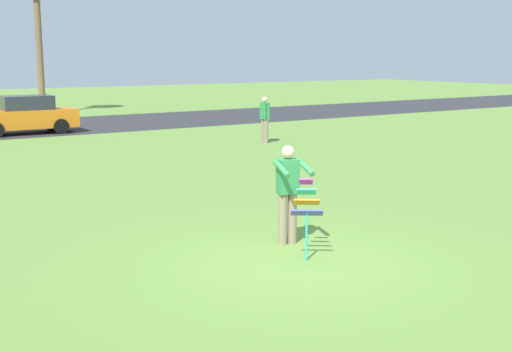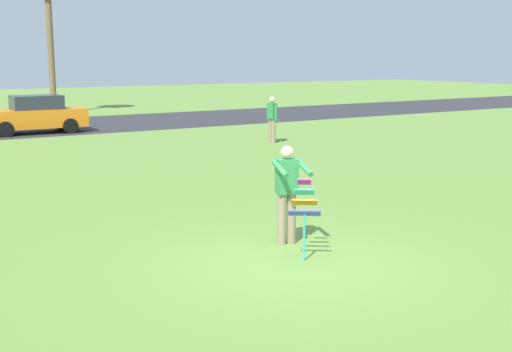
# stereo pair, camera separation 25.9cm
# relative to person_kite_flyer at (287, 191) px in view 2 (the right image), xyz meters

# --- Properties ---
(ground_plane) EXTENTS (120.00, 120.00, 0.00)m
(ground_plane) POSITION_rel_person_kite_flyer_xyz_m (-0.47, -0.96, -0.95)
(ground_plane) COLOR olive
(road_strip) EXTENTS (120.00, 8.00, 0.01)m
(road_strip) POSITION_rel_person_kite_flyer_xyz_m (-0.47, 21.79, -0.95)
(road_strip) COLOR #2D2D33
(road_strip) RESTS_ON ground
(person_kite_flyer) EXTENTS (0.65, 0.73, 1.73)m
(person_kite_flyer) POSITION_rel_person_kite_flyer_xyz_m (0.00, 0.00, 0.00)
(person_kite_flyer) COLOR gray
(person_kite_flyer) RESTS_ON ground
(kite_held) EXTENTS (0.66, 0.73, 1.26)m
(kite_held) POSITION_rel_person_kite_flyer_xyz_m (-0.21, -0.80, -0.09)
(kite_held) COLOR #D83399
(kite_held) RESTS_ON ground
(parked_car_orange) EXTENTS (4.24, 1.92, 1.60)m
(parked_car_orange) POSITION_rel_person_kite_flyer_xyz_m (0.45, 19.39, -0.18)
(parked_car_orange) COLOR orange
(parked_car_orange) RESTS_ON ground
(person_walker_near) EXTENTS (0.23, 0.57, 1.73)m
(person_walker_near) POSITION_rel_person_kite_flyer_xyz_m (7.27, 11.51, -0.02)
(person_walker_near) COLOR gray
(person_walker_near) RESTS_ON ground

